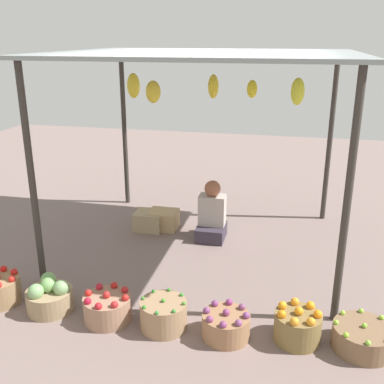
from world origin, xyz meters
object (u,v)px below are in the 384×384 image
at_px(basket_cabbages, 50,297).
at_px(basket_green_chilies, 164,315).
at_px(wooden_crate_stacked_rear, 149,221).
at_px(vendor_person, 212,216).
at_px(basket_oranges, 298,326).
at_px(basket_purple_onions, 226,325).
at_px(wooden_crate_near_vendor, 163,220).
at_px(basket_red_apples, 107,308).
at_px(basket_limes, 363,338).

distance_m(basket_cabbages, basket_green_chilies, 1.15).
bearing_deg(basket_cabbages, wooden_crate_stacked_rear, 80.83).
distance_m(basket_cabbages, wooden_crate_stacked_rear, 2.11).
distance_m(vendor_person, basket_oranges, 2.26).
bearing_deg(basket_purple_onions, basket_cabbages, 178.73).
distance_m(basket_oranges, wooden_crate_stacked_rear, 2.85).
relative_size(basket_oranges, wooden_crate_near_vendor, 1.04).
relative_size(basket_cabbages, basket_red_apples, 1.00).
distance_m(basket_cabbages, basket_limes, 2.88).
relative_size(vendor_person, basket_purple_onions, 1.83).
distance_m(basket_oranges, wooden_crate_near_vendor, 2.78).
bearing_deg(basket_purple_onions, wooden_crate_near_vendor, 119.05).
distance_m(basket_cabbages, basket_oranges, 2.34).
xyz_separation_m(basket_cabbages, basket_purple_onions, (1.73, -0.04, -0.03)).
bearing_deg(basket_oranges, wooden_crate_stacked_rear, 134.64).
relative_size(basket_cabbages, basket_green_chilies, 1.05).
xyz_separation_m(vendor_person, basket_cabbages, (-1.22, -2.00, -0.16)).
bearing_deg(basket_red_apples, vendor_person, 73.23).
bearing_deg(basket_cabbages, basket_oranges, 1.21).
relative_size(basket_cabbages, basket_oranges, 1.09).
height_order(basket_red_apples, wooden_crate_near_vendor, basket_red_apples).
bearing_deg(basket_oranges, vendor_person, 119.85).
relative_size(basket_green_chilies, basket_oranges, 1.05).
relative_size(vendor_person, wooden_crate_stacked_rear, 2.01).
relative_size(vendor_person, basket_cabbages, 1.75).
xyz_separation_m(basket_red_apples, basket_oranges, (1.73, 0.08, 0.02)).
bearing_deg(vendor_person, basket_oranges, -60.15).
bearing_deg(wooden_crate_near_vendor, basket_cabbages, -103.56).
xyz_separation_m(basket_green_chilies, wooden_crate_stacked_rear, (-0.82, 2.11, -0.01)).
bearing_deg(basket_green_chilies, basket_limes, 2.99).
xyz_separation_m(basket_red_apples, wooden_crate_near_vendor, (-0.09, 2.17, 0.00)).
bearing_deg(basket_purple_onions, vendor_person, 103.93).
bearing_deg(basket_oranges, basket_limes, 0.96).
height_order(basket_green_chilies, basket_limes, basket_green_chilies).
height_order(basket_red_apples, basket_oranges, basket_oranges).
distance_m(basket_purple_onions, basket_limes, 1.16).
bearing_deg(wooden_crate_stacked_rear, basket_cabbages, -99.17).
xyz_separation_m(basket_oranges, wooden_crate_stacked_rear, (-2.01, 2.03, -0.02)).
relative_size(basket_green_chilies, wooden_crate_stacked_rear, 1.10).
bearing_deg(wooden_crate_stacked_rear, basket_purple_onions, -56.72).
distance_m(vendor_person, basket_limes, 2.57).
bearing_deg(basket_red_apples, basket_limes, 2.22).
relative_size(basket_cabbages, basket_limes, 0.87).
height_order(vendor_person, wooden_crate_stacked_rear, vendor_person).
xyz_separation_m(basket_purple_onions, basket_oranges, (0.61, 0.09, 0.03)).
distance_m(basket_green_chilies, basket_purple_onions, 0.57).
bearing_deg(vendor_person, basket_purple_onions, -76.07).
xyz_separation_m(basket_limes, wooden_crate_stacked_rear, (-2.55, 2.02, 0.02)).
relative_size(basket_green_chilies, basket_purple_onions, 1.00).
distance_m(basket_green_chilies, basket_limes, 1.73).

